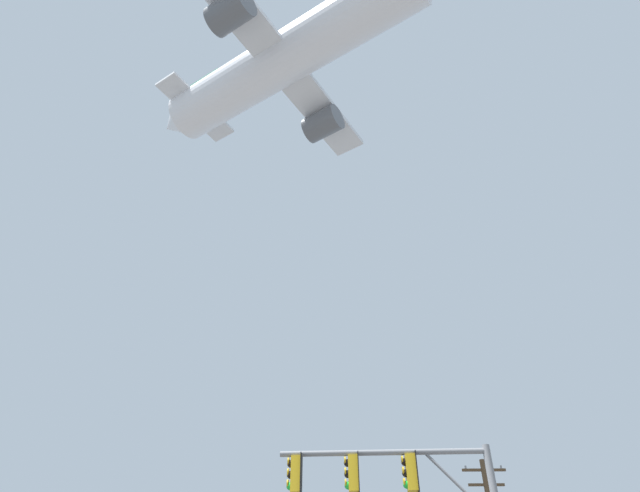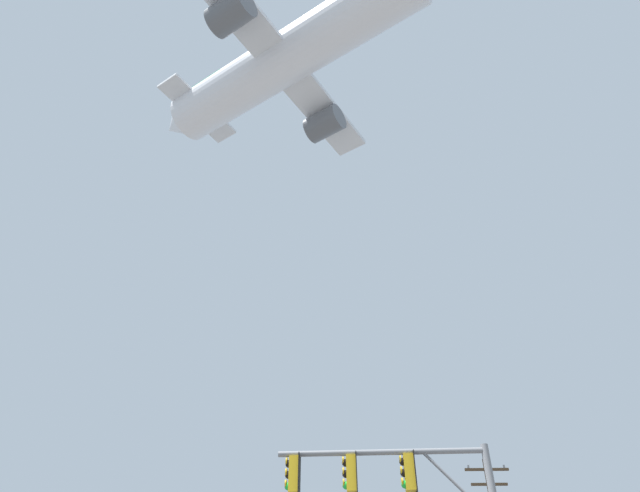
# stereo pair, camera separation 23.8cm
# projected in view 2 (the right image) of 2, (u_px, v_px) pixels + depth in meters

# --- Properties ---
(airplane) EXTENTS (26.09, 20.15, 7.82)m
(airplane) POSITION_uv_depth(u_px,v_px,m) (290.00, 57.00, 42.70)
(airplane) COLOR white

